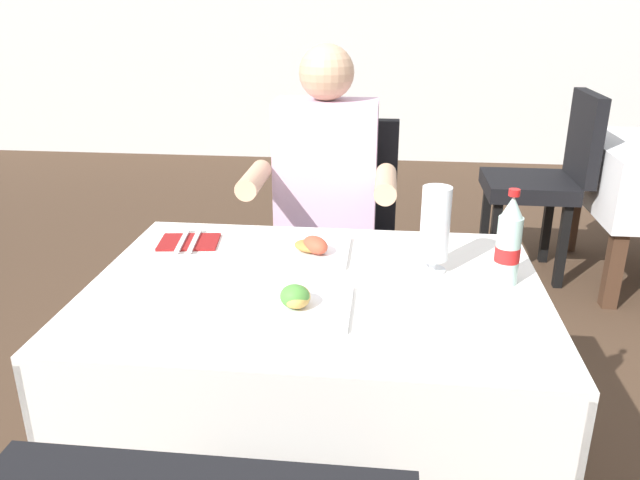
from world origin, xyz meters
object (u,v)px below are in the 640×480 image
Objects in this scene: seated_diner_far at (324,204)px; background_chair_left at (547,174)px; beer_glass_left at (435,228)px; cola_bottle_primary at (509,243)px; plate_near_camera at (300,302)px; napkin_cutlery_set at (189,242)px; plate_far_diner at (310,249)px; chair_far_diner_seat at (340,235)px; main_dining_table at (316,342)px.

background_chair_left is (1.04, 1.12, -0.16)m from seated_diner_far.
background_chair_left is (0.70, 1.70, -0.29)m from beer_glass_left.
cola_bottle_primary is 1.85m from background_chair_left.
seated_diner_far is 1.54m from background_chair_left.
plate_near_camera is 1.15× the size of napkin_cutlery_set.
cola_bottle_primary is (0.52, -0.64, 0.12)m from seated_diner_far.
plate_far_diner is 0.37m from napkin_cutlery_set.
chair_far_diner_seat is at bearing 65.82° from seated_diner_far.
main_dining_table is 0.90× the size of seated_diner_far.
cola_bottle_primary is at bearing -57.52° from chair_far_diner_seat.
background_chair_left is (0.99, 1.01, 0.00)m from chair_far_diner_seat.
background_chair_left reaches higher than plate_near_camera.
plate_far_diner is (-0.02, 0.34, -0.00)m from plate_near_camera.
cola_bottle_primary is (0.47, -0.75, 0.28)m from chair_far_diner_seat.
main_dining_table is at bearing -85.98° from seated_diner_far.
beer_glass_left is (0.35, -0.58, 0.14)m from seated_diner_far.
plate_near_camera is at bearing -157.64° from cola_bottle_primary.
beer_glass_left is 0.24× the size of background_chair_left.
chair_far_diner_seat is at bearing 113.24° from beer_glass_left.
main_dining_table is at bearing -159.22° from beer_glass_left.
main_dining_table is 2.07m from background_chair_left.
plate_far_diner is 0.24× the size of background_chair_left.
plate_near_camera is (0.03, -0.84, 0.03)m from seated_diner_far.
plate_far_diner is 1.17× the size of napkin_cutlery_set.
plate_near_camera is 0.91× the size of cola_bottle_primary.
plate_far_diner is at bearing -122.49° from background_chair_left.
plate_near_camera is 0.23× the size of background_chair_left.
napkin_cutlery_set is (-0.38, 0.38, -0.02)m from plate_near_camera.
chair_far_diner_seat is at bearing -134.57° from background_chair_left.
napkin_cutlery_set is at bearing -131.58° from background_chair_left.
beer_glass_left is at bearing -10.20° from napkin_cutlery_set.
seated_diner_far is at bearing 129.44° from cola_bottle_primary.
napkin_cutlery_set is (-0.40, 0.24, 0.18)m from main_dining_table.
plate_far_diner is (0.01, -0.50, 0.03)m from seated_diner_far.
plate_far_diner is at bearing 100.95° from main_dining_table.
chair_far_diner_seat is at bearing 88.74° from plate_near_camera.
cola_bottle_primary is at bearing -16.81° from beer_glass_left.
beer_glass_left is (0.33, -0.08, 0.10)m from plate_far_diner.
plate_near_camera reaches higher than napkin_cutlery_set.
background_chair_left is (1.40, 1.57, -0.18)m from napkin_cutlery_set.
seated_diner_far is at bearing 120.70° from beer_glass_left.
chair_far_diner_seat is at bearing 54.53° from napkin_cutlery_set.
main_dining_table is at bearing -118.72° from background_chair_left.
chair_far_diner_seat is at bearing 86.47° from plate_far_diner.
beer_glass_left is (0.30, -0.69, 0.29)m from chair_far_diner_seat.
plate_far_diner is (-0.04, -0.61, 0.19)m from chair_far_diner_seat.
chair_far_diner_seat is 4.24× the size of plate_far_diner.
cola_bottle_primary is 0.90m from napkin_cutlery_set.
background_chair_left is at bearing 61.28° from main_dining_table.
napkin_cutlery_set is (-0.37, 0.04, -0.01)m from plate_far_diner.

